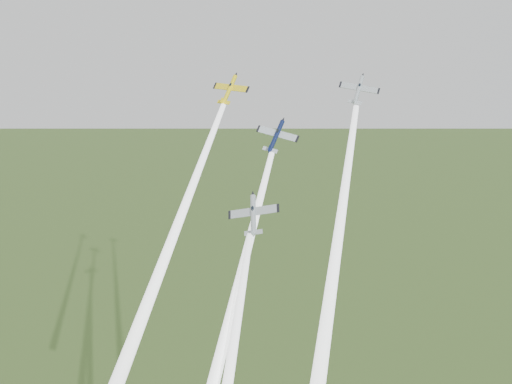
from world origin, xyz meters
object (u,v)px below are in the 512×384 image
plane_yellow (229,90)px  plane_silver_low (253,215)px  plane_navy (276,136)px  plane_silver_right (359,90)px

plane_yellow → plane_silver_low: plane_yellow is taller
plane_navy → plane_silver_low: (-2.16, -9.50, -11.08)m
plane_navy → plane_silver_low: bearing=-88.7°
plane_navy → plane_silver_right: plane_silver_right is taller
plane_yellow → plane_silver_right: bearing=9.5°
plane_navy → plane_silver_low: 14.76m
plane_silver_right → plane_silver_low: bearing=-129.7°
plane_navy → plane_silver_low: size_ratio=0.89×
plane_yellow → plane_navy: 15.70m
plane_yellow → plane_silver_low: 27.65m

